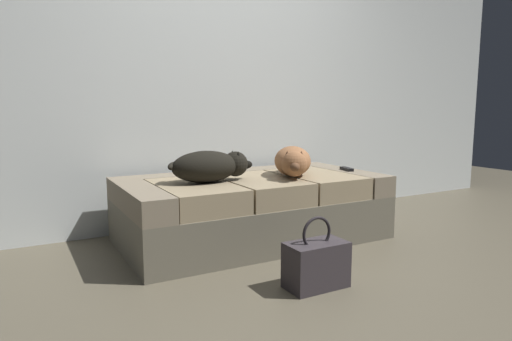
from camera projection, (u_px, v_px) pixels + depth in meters
ground_plane at (346, 289)px, 2.31m from camera, size 10.00×10.00×0.00m
back_wall at (215, 47)px, 3.53m from camera, size 6.40×0.10×2.80m
couch at (253, 208)px, 3.16m from camera, size 1.80×0.94×0.45m
dog_dark at (211, 166)px, 2.89m from camera, size 0.60×0.27×0.20m
dog_tan at (293, 161)px, 3.14m from camera, size 0.45×0.57×0.21m
tv_remote at (347, 169)px, 3.44m from camera, size 0.08×0.16×0.02m
handbag at (316, 264)px, 2.31m from camera, size 0.32×0.18×0.38m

